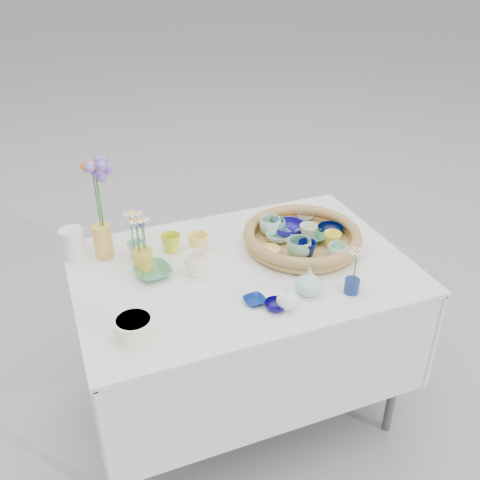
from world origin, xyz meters
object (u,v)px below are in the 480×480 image
object	(u,v)px
wicker_tray	(302,238)
bud_vase_seafoam	(309,281)
display_table	(242,406)
tall_vase_yellow	(103,241)

from	to	relation	value
wicker_tray	bud_vase_seafoam	bearing A→B (deg)	-112.91
display_table	wicker_tray	bearing A→B (deg)	10.12
display_table	tall_vase_yellow	world-z (taller)	tall_vase_yellow
bud_vase_seafoam	tall_vase_yellow	bearing A→B (deg)	141.16
wicker_tray	bud_vase_seafoam	distance (m)	0.32
wicker_tray	bud_vase_seafoam	world-z (taller)	bud_vase_seafoam
display_table	bud_vase_seafoam	bearing A→B (deg)	-57.78
bud_vase_seafoam	tall_vase_yellow	distance (m)	0.81
wicker_tray	tall_vase_yellow	world-z (taller)	tall_vase_yellow
tall_vase_yellow	bud_vase_seafoam	bearing A→B (deg)	-38.84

